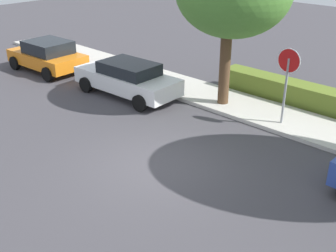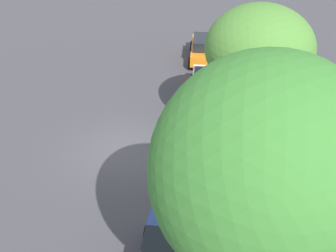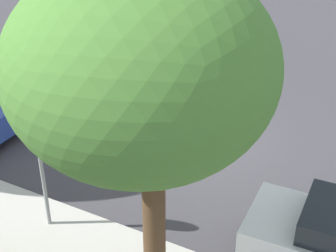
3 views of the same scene
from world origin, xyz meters
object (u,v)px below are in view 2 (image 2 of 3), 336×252
object	(u,v)px
parked_car_orange	(207,48)
street_tree_near_corner	(265,173)
street_tree_mid_block	(259,49)
stop_sign	(247,138)
parked_car_white	(209,88)

from	to	relation	value
parked_car_orange	street_tree_near_corner	distance (m)	17.97
parked_car_orange	street_tree_mid_block	distance (m)	9.73
parked_car_orange	street_tree_near_corner	size ratio (longest dim) A/B	0.54
stop_sign	street_tree_mid_block	world-z (taller)	street_tree_mid_block
stop_sign	street_tree_mid_block	bearing A→B (deg)	174.06
parked_car_white	street_tree_near_corner	xyz separation A→B (m)	(12.11, 1.54, 4.33)
parked_car_white	street_tree_mid_block	xyz separation A→B (m)	(3.56, 1.89, 3.51)
parked_car_orange	street_tree_near_corner	bearing A→B (deg)	6.37
street_tree_near_corner	stop_sign	bearing A→B (deg)	179.13
parked_car_white	street_tree_near_corner	distance (m)	12.95
parked_car_white	parked_car_orange	world-z (taller)	parked_car_orange
parked_car_white	parked_car_orange	bearing A→B (deg)	-175.68
parked_car_orange	stop_sign	bearing A→B (deg)	10.20
street_tree_mid_block	street_tree_near_corner	bearing A→B (deg)	-2.35
parked_car_white	street_tree_mid_block	size ratio (longest dim) A/B	0.79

